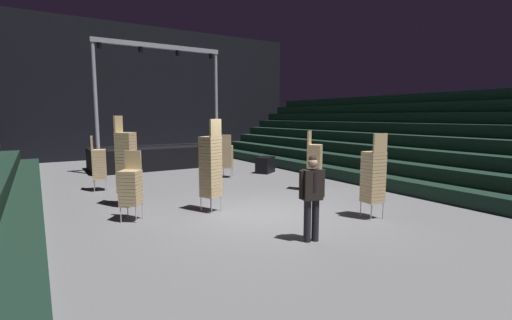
# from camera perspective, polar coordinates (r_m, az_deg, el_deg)

# --- Properties ---
(ground_plane) EXTENTS (22.00, 30.00, 0.10)m
(ground_plane) POSITION_cam_1_polar(r_m,az_deg,el_deg) (9.49, 1.61, -8.84)
(ground_plane) COLOR slate
(arena_end_wall) EXTENTS (22.00, 0.30, 8.00)m
(arena_end_wall) POSITION_cam_1_polar(r_m,az_deg,el_deg) (23.21, -19.51, 10.27)
(arena_end_wall) COLOR black
(arena_end_wall) RESTS_ON ground_plane
(bleacher_bank_right) EXTENTS (6.00, 24.00, 3.60)m
(bleacher_bank_right) POSITION_cam_1_polar(r_m,az_deg,el_deg) (15.63, 24.79, 3.68)
(bleacher_bank_right) COLOR black
(bleacher_bank_right) RESTS_ON ground_plane
(stage_riser) EXTENTS (6.11, 2.66, 5.79)m
(stage_riser) POSITION_cam_1_polar(r_m,az_deg,el_deg) (18.32, -15.66, 0.82)
(stage_riser) COLOR black
(stage_riser) RESTS_ON ground_plane
(man_with_tie) EXTENTS (0.57, 0.32, 1.77)m
(man_with_tie) POSITION_cam_1_polar(r_m,az_deg,el_deg) (7.28, 8.97, -5.29)
(man_with_tie) COLOR black
(man_with_tie) RESTS_ON ground_plane
(chair_stack_front_left) EXTENTS (0.62, 0.62, 1.71)m
(chair_stack_front_left) POSITION_cam_1_polar(r_m,az_deg,el_deg) (9.17, -19.44, -3.97)
(chair_stack_front_left) COLOR #B2B5BA
(chair_stack_front_left) RESTS_ON ground_plane
(chair_stack_front_right) EXTENTS (0.58, 0.58, 2.48)m
(chair_stack_front_right) POSITION_cam_1_polar(r_m,az_deg,el_deg) (9.50, -7.28, -0.93)
(chair_stack_front_right) COLOR #B2B5BA
(chair_stack_front_right) RESTS_ON ground_plane
(chair_stack_mid_left) EXTENTS (0.62, 0.62, 1.79)m
(chair_stack_mid_left) POSITION_cam_1_polar(r_m,az_deg,el_deg) (14.79, -4.66, 0.66)
(chair_stack_mid_left) COLOR #B2B5BA
(chair_stack_mid_left) RESTS_ON ground_plane
(chair_stack_mid_right) EXTENTS (0.61, 0.61, 2.05)m
(chair_stack_mid_right) POSITION_cam_1_polar(r_m,az_deg,el_deg) (12.27, 9.35, -0.15)
(chair_stack_mid_right) COLOR #B2B5BA
(chair_stack_mid_right) RESTS_ON ground_plane
(chair_stack_mid_centre) EXTENTS (0.51, 0.51, 1.88)m
(chair_stack_mid_centre) POSITION_cam_1_polar(r_m,az_deg,el_deg) (13.25, -23.89, -0.50)
(chair_stack_mid_centre) COLOR #B2B5BA
(chair_stack_mid_centre) RESTS_ON ground_plane
(chair_stack_rear_left) EXTENTS (0.49, 0.49, 2.14)m
(chair_stack_rear_left) POSITION_cam_1_polar(r_m,az_deg,el_deg) (9.31, 18.30, -2.44)
(chair_stack_rear_left) COLOR #B2B5BA
(chair_stack_rear_left) RESTS_ON ground_plane
(chair_stack_rear_right) EXTENTS (0.62, 0.62, 2.56)m
(chair_stack_rear_right) POSITION_cam_1_polar(r_m,az_deg,el_deg) (10.59, -20.10, -0.25)
(chair_stack_rear_right) COLOR #B2B5BA
(chair_stack_rear_right) RESTS_ON ground_plane
(equipment_road_case) EXTENTS (1.08, 0.99, 0.72)m
(equipment_road_case) POSITION_cam_1_polar(r_m,az_deg,el_deg) (16.01, 1.50, -0.78)
(equipment_road_case) COLOR black
(equipment_road_case) RESTS_ON ground_plane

